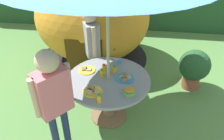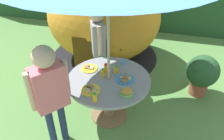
{
  "view_description": "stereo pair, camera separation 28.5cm",
  "coord_description": "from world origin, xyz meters",
  "px_view_note": "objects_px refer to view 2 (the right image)",
  "views": [
    {
      "loc": [
        0.36,
        -2.36,
        2.47
      ],
      "look_at": [
        0.05,
        -0.03,
        0.86
      ],
      "focal_mm": 35.7,
      "sensor_mm": 36.0,
      "label": 1
    },
    {
      "loc": [
        0.64,
        -2.3,
        2.47
      ],
      "look_at": [
        0.05,
        -0.03,
        0.86
      ],
      "focal_mm": 35.7,
      "sensor_mm": 36.0,
      "label": 2
    }
  ],
  "objects_px": {
    "juice_bottle_center_front": "(103,73)",
    "garden_table": "(109,88)",
    "child_in_pink_shirt": "(49,87)",
    "plate_near_right": "(91,90)",
    "plate_front_edge": "(89,68)",
    "potted_plant": "(202,73)",
    "snack_bowl": "(127,92)",
    "juice_bottle_far_left": "(116,69)",
    "wooden_chair": "(109,46)",
    "child_in_grey_shirt": "(97,37)",
    "juice_bottle_near_left": "(106,68)",
    "plate_far_right": "(125,79)",
    "juice_bottle_center_back": "(95,97)",
    "cup_near": "(123,62)",
    "dome_tent": "(104,18)"
  },
  "relations": [
    {
      "from": "juice_bottle_center_front",
      "to": "garden_table",
      "type": "bearing_deg",
      "value": -19.12
    },
    {
      "from": "garden_table",
      "to": "child_in_pink_shirt",
      "type": "distance_m",
      "value": 0.9
    },
    {
      "from": "plate_near_right",
      "to": "plate_front_edge",
      "type": "relative_size",
      "value": 1.03
    },
    {
      "from": "potted_plant",
      "to": "plate_near_right",
      "type": "height_order",
      "value": "plate_near_right"
    },
    {
      "from": "child_in_pink_shirt",
      "to": "snack_bowl",
      "type": "height_order",
      "value": "child_in_pink_shirt"
    },
    {
      "from": "potted_plant",
      "to": "juice_bottle_far_left",
      "type": "height_order",
      "value": "juice_bottle_far_left"
    },
    {
      "from": "wooden_chair",
      "to": "potted_plant",
      "type": "distance_m",
      "value": 1.65
    },
    {
      "from": "wooden_chair",
      "to": "snack_bowl",
      "type": "height_order",
      "value": "wooden_chair"
    },
    {
      "from": "child_in_grey_shirt",
      "to": "juice_bottle_near_left",
      "type": "distance_m",
      "value": 0.7
    },
    {
      "from": "plate_far_right",
      "to": "juice_bottle_center_back",
      "type": "distance_m",
      "value": 0.56
    },
    {
      "from": "juice_bottle_center_front",
      "to": "juice_bottle_center_back",
      "type": "xyz_separation_m",
      "value": [
        0.05,
        -0.5,
        -0.0
      ]
    },
    {
      "from": "juice_bottle_far_left",
      "to": "cup_near",
      "type": "bearing_deg",
      "value": 78.89
    },
    {
      "from": "juice_bottle_near_left",
      "to": "juice_bottle_center_front",
      "type": "relative_size",
      "value": 1.08
    },
    {
      "from": "plate_near_right",
      "to": "juice_bottle_far_left",
      "type": "height_order",
      "value": "juice_bottle_far_left"
    },
    {
      "from": "garden_table",
      "to": "juice_bottle_near_left",
      "type": "height_order",
      "value": "juice_bottle_near_left"
    },
    {
      "from": "child_in_pink_shirt",
      "to": "cup_near",
      "type": "height_order",
      "value": "child_in_pink_shirt"
    },
    {
      "from": "wooden_chair",
      "to": "child_in_pink_shirt",
      "type": "height_order",
      "value": "child_in_pink_shirt"
    },
    {
      "from": "child_in_grey_shirt",
      "to": "juice_bottle_center_back",
      "type": "relative_size",
      "value": 11.77
    },
    {
      "from": "plate_near_right",
      "to": "juice_bottle_near_left",
      "type": "relative_size",
      "value": 1.84
    },
    {
      "from": "dome_tent",
      "to": "potted_plant",
      "type": "distance_m",
      "value": 2.08
    },
    {
      "from": "child_in_grey_shirt",
      "to": "snack_bowl",
      "type": "relative_size",
      "value": 9.07
    },
    {
      "from": "snack_bowl",
      "to": "juice_bottle_center_back",
      "type": "distance_m",
      "value": 0.39
    },
    {
      "from": "garden_table",
      "to": "child_in_grey_shirt",
      "type": "relative_size",
      "value": 0.81
    },
    {
      "from": "potted_plant",
      "to": "juice_bottle_center_front",
      "type": "distance_m",
      "value": 1.67
    },
    {
      "from": "dome_tent",
      "to": "juice_bottle_center_back",
      "type": "bearing_deg",
      "value": -78.75
    },
    {
      "from": "plate_far_right",
      "to": "juice_bottle_near_left",
      "type": "distance_m",
      "value": 0.32
    },
    {
      "from": "juice_bottle_near_left",
      "to": "juice_bottle_far_left",
      "type": "bearing_deg",
      "value": 10.17
    },
    {
      "from": "wooden_chair",
      "to": "juice_bottle_center_back",
      "type": "bearing_deg",
      "value": -95.79
    },
    {
      "from": "dome_tent",
      "to": "plate_near_right",
      "type": "distance_m",
      "value": 2.01
    },
    {
      "from": "wooden_chair",
      "to": "plate_near_right",
      "type": "height_order",
      "value": "wooden_chair"
    },
    {
      "from": "potted_plant",
      "to": "plate_near_right",
      "type": "xyz_separation_m",
      "value": [
        -1.47,
        -1.16,
        0.29
      ]
    },
    {
      "from": "plate_far_right",
      "to": "garden_table",
      "type": "bearing_deg",
      "value": -171.79
    },
    {
      "from": "wooden_chair",
      "to": "potted_plant",
      "type": "relative_size",
      "value": 1.41
    },
    {
      "from": "juice_bottle_far_left",
      "to": "dome_tent",
      "type": "bearing_deg",
      "value": 112.34
    },
    {
      "from": "child_in_pink_shirt",
      "to": "dome_tent",
      "type": "bearing_deg",
      "value": 40.73
    },
    {
      "from": "juice_bottle_near_left",
      "to": "plate_front_edge",
      "type": "bearing_deg",
      "value": 176.56
    },
    {
      "from": "dome_tent",
      "to": "child_in_pink_shirt",
      "type": "relative_size",
      "value": 1.62
    },
    {
      "from": "garden_table",
      "to": "juice_bottle_center_front",
      "type": "distance_m",
      "value": 0.25
    },
    {
      "from": "cup_near",
      "to": "potted_plant",
      "type": "bearing_deg",
      "value": 20.97
    },
    {
      "from": "wooden_chair",
      "to": "juice_bottle_far_left",
      "type": "xyz_separation_m",
      "value": [
        0.37,
        -0.96,
        0.19
      ]
    },
    {
      "from": "plate_front_edge",
      "to": "garden_table",
      "type": "bearing_deg",
      "value": -25.04
    },
    {
      "from": "child_in_grey_shirt",
      "to": "snack_bowl",
      "type": "bearing_deg",
      "value": 6.66
    },
    {
      "from": "potted_plant",
      "to": "juice_bottle_center_back",
      "type": "distance_m",
      "value": 1.93
    },
    {
      "from": "plate_far_right",
      "to": "cup_near",
      "type": "relative_size",
      "value": 3.61
    },
    {
      "from": "wooden_chair",
      "to": "dome_tent",
      "type": "relative_size",
      "value": 0.43
    },
    {
      "from": "plate_far_right",
      "to": "juice_bottle_far_left",
      "type": "height_order",
      "value": "juice_bottle_far_left"
    },
    {
      "from": "garden_table",
      "to": "child_in_grey_shirt",
      "type": "bearing_deg",
      "value": 117.33
    },
    {
      "from": "child_in_grey_shirt",
      "to": "snack_bowl",
      "type": "height_order",
      "value": "child_in_grey_shirt"
    },
    {
      "from": "dome_tent",
      "to": "cup_near",
      "type": "distance_m",
      "value": 1.43
    },
    {
      "from": "plate_near_right",
      "to": "juice_bottle_center_back",
      "type": "xyz_separation_m",
      "value": [
        0.11,
        -0.17,
        0.04
      ]
    }
  ]
}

